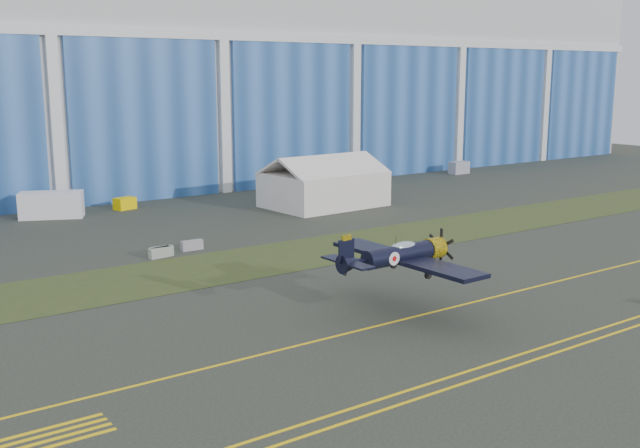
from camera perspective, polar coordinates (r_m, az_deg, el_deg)
ground at (r=49.66m, az=-2.47°, el=-7.00°), size 260.00×260.00×0.00m
grass_median at (r=61.42m, az=-9.60°, el=-3.54°), size 260.00×10.00×0.02m
hangar at (r=114.32m, az=-22.83°, el=10.12°), size 220.00×45.70×30.00m
taxiway_centreline at (r=45.77m, az=0.97°, el=-8.59°), size 200.00×0.20×0.02m
edge_line_near at (r=39.07m, az=9.45°, el=-12.35°), size 80.00×0.20×0.02m
edge_line_far at (r=39.72m, az=8.41°, el=-11.91°), size 80.00×0.20×0.02m
hold_short_ladder at (r=35.98m, az=-20.42°, el=-15.11°), size 6.00×2.40×0.02m
warbird at (r=49.65m, az=6.03°, el=-2.34°), size 10.77×12.89×3.76m
tent at (r=89.92m, az=0.29°, el=3.34°), size 14.05×10.66×6.26m
shipping_container at (r=87.92m, az=-19.78°, el=1.38°), size 7.22×5.21×2.91m
tug at (r=91.08m, az=-14.65°, el=1.52°), size 2.73×2.14×1.39m
gse_box at (r=122.20m, az=10.54°, el=4.25°), size 3.27×1.76×1.95m
barrier_a at (r=66.34m, az=-12.10°, el=-2.14°), size 2.07×0.88×0.90m
barrier_b at (r=66.65m, az=-11.96°, el=-2.07°), size 2.03×0.69×0.90m
barrier_c at (r=68.61m, az=-9.73°, el=-1.61°), size 2.01×0.64×0.90m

